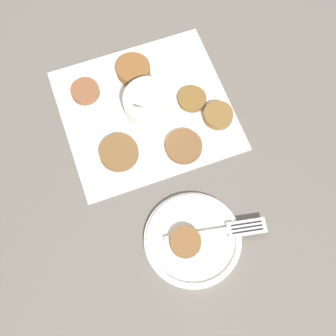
# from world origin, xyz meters

# --- Properties ---
(ground_plane) EXTENTS (4.00, 4.00, 0.00)m
(ground_plane) POSITION_xyz_m (0.00, 0.00, 0.00)
(ground_plane) COLOR #605B56
(napkin) EXTENTS (0.36, 0.34, 0.00)m
(napkin) POSITION_xyz_m (-0.01, 0.02, 0.00)
(napkin) COLOR silver
(napkin) RESTS_ON ground_plane
(sauce_bowl) EXTENTS (0.11, 0.10, 0.09)m
(sauce_bowl) POSITION_xyz_m (-0.00, 0.02, 0.03)
(sauce_bowl) COLOR white
(sauce_bowl) RESTS_ON napkin
(fritter_0) EXTENTS (0.06, 0.06, 0.01)m
(fritter_0) POSITION_xyz_m (0.09, -0.00, 0.01)
(fritter_0) COLOR brown
(fritter_0) RESTS_ON napkin
(fritter_1) EXTENTS (0.06, 0.06, 0.01)m
(fritter_1) POSITION_xyz_m (-0.11, 0.11, 0.01)
(fritter_1) COLOR brown
(fritter_1) RESTS_ON napkin
(fritter_2) EXTENTS (0.08, 0.08, 0.01)m
(fritter_2) POSITION_xyz_m (-0.09, -0.05, 0.01)
(fritter_2) COLOR brown
(fritter_2) RESTS_ON napkin
(fritter_3) EXTENTS (0.07, 0.07, 0.02)m
(fritter_3) POSITION_xyz_m (0.01, 0.11, 0.01)
(fritter_3) COLOR brown
(fritter_3) RESTS_ON napkin
(fritter_4) EXTENTS (0.07, 0.07, 0.01)m
(fritter_4) POSITION_xyz_m (0.03, -0.09, 0.01)
(fritter_4) COLOR brown
(fritter_4) RESTS_ON napkin
(fritter_5) EXTENTS (0.06, 0.06, 0.02)m
(fritter_5) POSITION_xyz_m (0.12, -0.06, 0.01)
(fritter_5) COLOR brown
(fritter_5) RESTS_ON napkin
(serving_plate) EXTENTS (0.18, 0.18, 0.02)m
(serving_plate) POSITION_xyz_m (-0.04, -0.27, 0.01)
(serving_plate) COLOR white
(serving_plate) RESTS_ON ground_plane
(fritter_on_plate) EXTENTS (0.06, 0.06, 0.01)m
(fritter_on_plate) POSITION_xyz_m (-0.05, -0.27, 0.02)
(fritter_on_plate) COLOR brown
(fritter_on_plate) RESTS_ON serving_plate
(fork) EXTENTS (0.19, 0.07, 0.00)m
(fork) POSITION_xyz_m (0.02, -0.28, 0.02)
(fork) COLOR silver
(fork) RESTS_ON serving_plate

